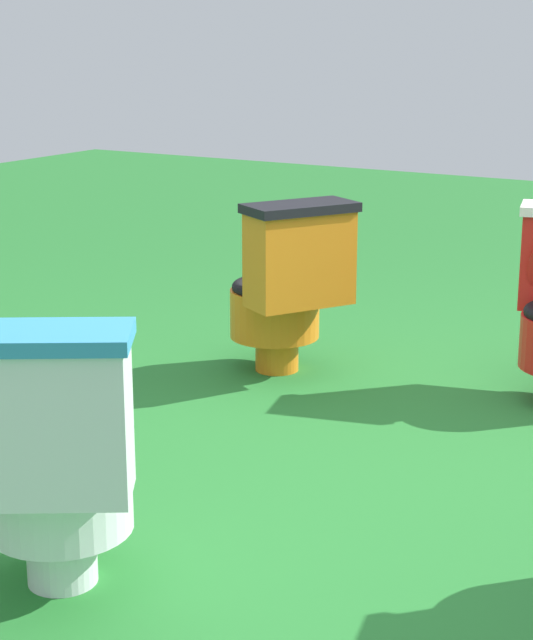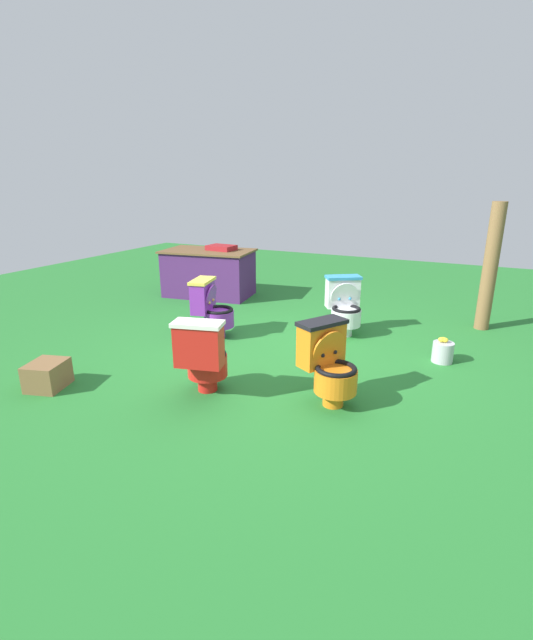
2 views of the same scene
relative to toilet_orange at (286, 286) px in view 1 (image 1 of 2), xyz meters
The scene contains 3 objects.
ground 1.24m from the toilet_orange, 137.33° to the left, with size 14.00×14.00×0.00m, color #26752D.
toilet_orange is the anchor object (origin of this frame).
toilet_white 1.89m from the toilet_orange, 102.27° to the left, with size 0.60×0.63×0.73m.
Camera 1 is at (-1.24, 2.88, 1.38)m, focal length 60.70 mm.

